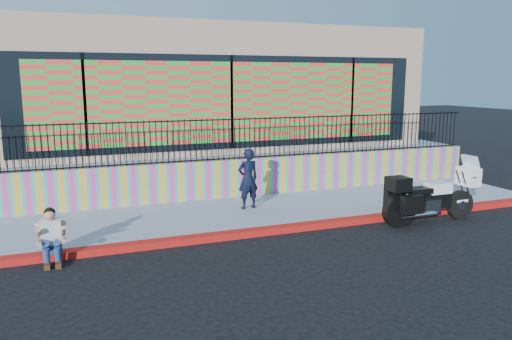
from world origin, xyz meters
name	(u,v)px	position (x,y,z in m)	size (l,w,h in m)	color
ground	(288,231)	(0.00, 0.00, 0.00)	(90.00, 90.00, 0.00)	black
red_curb	(288,228)	(0.00, 0.00, 0.07)	(16.00, 0.30, 0.15)	#AB0C13
sidewalk	(262,211)	(0.00, 1.65, 0.07)	(16.00, 3.00, 0.15)	#8E94AB
mural_wall	(242,177)	(0.00, 3.25, 0.70)	(16.00, 0.20, 1.10)	#E73D96
metal_fence	(241,138)	(0.00, 3.25, 1.85)	(15.80, 0.04, 1.20)	black
elevated_platform	(198,156)	(0.00, 8.35, 0.62)	(16.00, 10.00, 1.25)	#8E94AB
storefront_building	(198,87)	(0.00, 8.13, 3.25)	(14.00, 8.06, 4.00)	tan
police_motorcycle	(429,196)	(3.59, -0.58, 0.69)	(2.63, 0.87, 1.64)	black
police_officer	(248,179)	(-0.33, 1.82, 0.95)	(0.58, 0.38, 1.60)	black
seated_man	(51,241)	(-5.14, -0.23, 0.45)	(0.54, 0.71, 1.06)	navy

